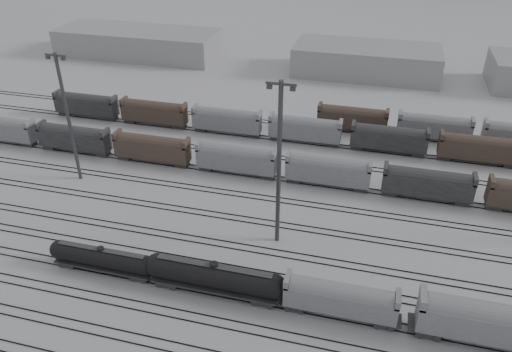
% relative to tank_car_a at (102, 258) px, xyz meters
% --- Properties ---
extents(ground, '(900.00, 900.00, 0.00)m').
position_rel_tank_car_a_xyz_m(ground, '(19.08, -1.00, -2.31)').
color(ground, silver).
rests_on(ground, ground).
extents(tracks, '(220.00, 71.50, 0.16)m').
position_rel_tank_car_a_xyz_m(tracks, '(19.08, 16.50, -2.23)').
color(tracks, black).
rests_on(tracks, ground).
extents(tank_car_a, '(16.18, 2.70, 4.00)m').
position_rel_tank_car_a_xyz_m(tank_car_a, '(0.00, 0.00, 0.00)').
color(tank_car_a, black).
rests_on(tank_car_a, ground).
extents(tank_car_b, '(19.38, 3.23, 4.79)m').
position_rel_tank_car_a_xyz_m(tank_car_b, '(16.45, 0.00, 0.46)').
color(tank_car_b, black).
rests_on(tank_car_b, ground).
extents(hopper_car_a, '(14.05, 2.79, 5.02)m').
position_rel_tank_car_a_xyz_m(hopper_car_a, '(32.88, 0.00, 0.79)').
color(hopper_car_a, black).
rests_on(hopper_car_a, ground).
extents(hopper_car_b, '(16.83, 3.34, 6.02)m').
position_rel_tank_car_a_xyz_m(hopper_car_b, '(50.33, 0.00, 1.41)').
color(hopper_car_b, black).
rests_on(hopper_car_b, ground).
extents(light_mast_b, '(3.78, 0.61, 23.65)m').
position_rel_tank_car_a_xyz_m(light_mast_b, '(-17.31, 21.76, 10.23)').
color(light_mast_b, '#3B3B3E').
rests_on(light_mast_b, ground).
extents(light_mast_c, '(4.09, 0.65, 25.57)m').
position_rel_tank_car_a_xyz_m(light_mast_c, '(21.91, 13.14, 11.25)').
color(light_mast_c, '#3B3B3E').
rests_on(light_mast_c, ground).
extents(bg_string_near, '(151.00, 3.00, 5.60)m').
position_rel_tank_car_a_xyz_m(bg_string_near, '(27.08, 31.00, 0.49)').
color(bg_string_near, gray).
rests_on(bg_string_near, ground).
extents(bg_string_mid, '(151.00, 3.00, 5.60)m').
position_rel_tank_car_a_xyz_m(bg_string_mid, '(37.08, 47.00, 0.49)').
color(bg_string_mid, black).
rests_on(bg_string_mid, ground).
extents(bg_string_far, '(66.00, 3.00, 5.60)m').
position_rel_tank_car_a_xyz_m(bg_string_far, '(54.58, 55.00, 0.49)').
color(bg_string_far, '#47372D').
rests_on(bg_string_far, ground).
extents(warehouse_left, '(50.00, 18.00, 8.00)m').
position_rel_tank_car_a_xyz_m(warehouse_left, '(-40.92, 94.00, 1.69)').
color(warehouse_left, gray).
rests_on(warehouse_left, ground).
extents(warehouse_mid, '(40.00, 18.00, 8.00)m').
position_rel_tank_car_a_xyz_m(warehouse_mid, '(29.08, 94.00, 1.69)').
color(warehouse_mid, gray).
rests_on(warehouse_mid, ground).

